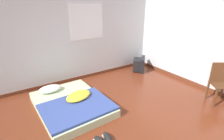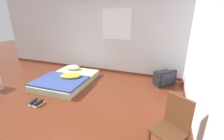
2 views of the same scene
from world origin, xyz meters
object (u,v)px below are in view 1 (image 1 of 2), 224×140
Objects in this scene: crt_tv at (140,64)px; sneaker_pair at (103,139)px; mattress_bed at (71,103)px; wooden_chair at (220,80)px.

sneaker_pair is (-2.64, -2.09, -0.16)m from crt_tv.
wooden_chair reaches higher than mattress_bed.
mattress_bed is 2.85m from crt_tv.
crt_tv reaches higher than sneaker_pair.
crt_tv is 2.18× the size of sneaker_pair.
crt_tv is (2.71, 0.85, 0.10)m from mattress_bed.
sneaker_pair is (-2.82, 0.33, -0.48)m from wooden_chair.
sneaker_pair is at bearing 173.34° from wooden_chair.
crt_tv reaches higher than mattress_bed.
wooden_chair is 3.13× the size of sneaker_pair.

